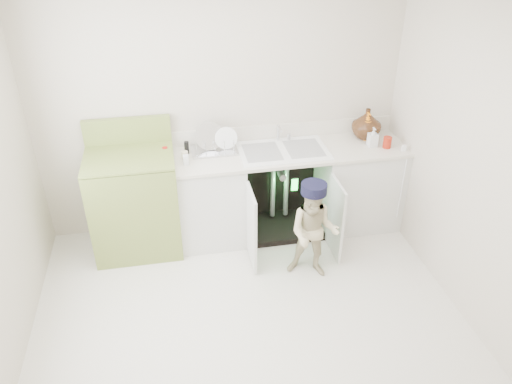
% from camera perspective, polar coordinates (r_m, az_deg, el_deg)
% --- Properties ---
extents(ground, '(3.50, 3.50, 0.00)m').
position_cam_1_polar(ground, '(4.26, -0.76, -14.13)').
color(ground, silver).
rests_on(ground, ground).
extents(room_shell, '(6.00, 5.50, 1.26)m').
position_cam_1_polar(room_shell, '(3.48, -0.90, 0.47)').
color(room_shell, beige).
rests_on(room_shell, ground).
extents(counter_run, '(2.44, 1.02, 1.20)m').
position_cam_1_polar(counter_run, '(5.01, 3.21, 0.39)').
color(counter_run, silver).
rests_on(counter_run, ground).
extents(avocado_stove, '(0.80, 0.65, 1.24)m').
position_cam_1_polar(avocado_stove, '(4.85, -13.66, -1.03)').
color(avocado_stove, olive).
rests_on(avocado_stove, ground).
extents(repair_worker, '(0.55, 0.66, 0.94)m').
position_cam_1_polar(repair_worker, '(4.41, 6.62, -4.43)').
color(repair_worker, beige).
rests_on(repair_worker, ground).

